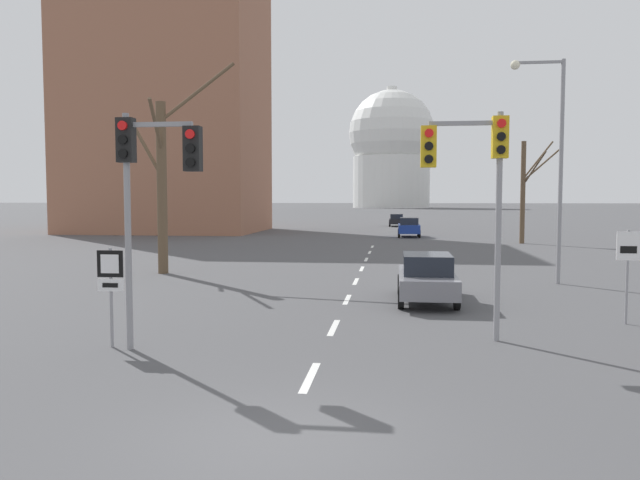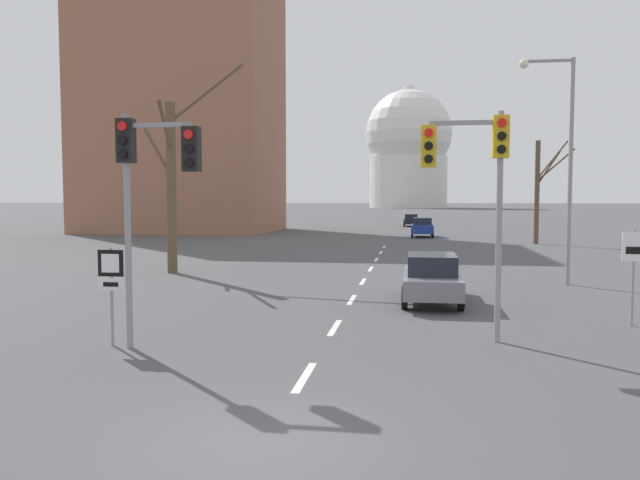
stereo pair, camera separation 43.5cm
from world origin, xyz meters
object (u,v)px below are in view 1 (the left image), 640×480
(route_sign_post, at_px, (111,281))
(street_lamp_right, at_px, (552,148))
(traffic_signal_near_right, at_px, (475,168))
(speed_limit_sign, at_px, (628,260))
(sedan_near_right, at_px, (397,220))
(traffic_signal_near_left, at_px, (149,172))
(sedan_near_left, at_px, (409,227))
(sedan_mid_centre, at_px, (427,277))

(route_sign_post, xyz_separation_m, street_lamp_right, (12.29, 11.97, 3.75))
(traffic_signal_near_right, distance_m, speed_limit_sign, 5.44)
(route_sign_post, bearing_deg, sedan_near_right, 83.97)
(traffic_signal_near_left, xyz_separation_m, sedan_near_left, (6.47, 41.08, -3.07))
(traffic_signal_near_left, xyz_separation_m, sedan_mid_centre, (6.32, 7.20, -3.12))
(street_lamp_right, relative_size, sedan_mid_centre, 1.89)
(traffic_signal_near_right, height_order, speed_limit_sign, traffic_signal_near_right)
(street_lamp_right, height_order, sedan_near_right, street_lamp_right)
(street_lamp_right, distance_m, sedan_near_right, 49.59)
(traffic_signal_near_right, xyz_separation_m, sedan_mid_centre, (-0.80, 5.38, -3.23))
(traffic_signal_near_left, distance_m, street_lamp_right, 16.61)
(traffic_signal_near_left, xyz_separation_m, sedan_near_right, (5.44, 61.16, -3.18))
(sedan_near_right, distance_m, sedan_mid_centre, 53.96)
(route_sign_post, bearing_deg, street_lamp_right, 44.24)
(route_sign_post, height_order, speed_limit_sign, speed_limit_sign)
(traffic_signal_near_left, bearing_deg, sedan_near_right, 84.92)
(traffic_signal_near_right, bearing_deg, sedan_near_right, 91.63)
(sedan_near_right, bearing_deg, sedan_mid_centre, -89.06)
(sedan_near_left, bearing_deg, sedan_mid_centre, -90.25)
(sedan_near_right, bearing_deg, route_sign_post, -96.03)
(sedan_near_right, bearing_deg, sedan_near_left, -87.06)
(street_lamp_right, xyz_separation_m, sedan_mid_centre, (-4.96, -4.91, -4.46))
(street_lamp_right, relative_size, sedan_near_left, 2.07)
(speed_limit_sign, xyz_separation_m, sedan_mid_centre, (-5.09, 2.98, -0.90))
(street_lamp_right, bearing_deg, sedan_mid_centre, -135.30)
(traffic_signal_near_right, height_order, sedan_near_left, traffic_signal_near_right)
(sedan_near_left, relative_size, sedan_near_right, 1.03)
(traffic_signal_near_left, bearing_deg, sedan_near_left, 81.05)
(speed_limit_sign, xyz_separation_m, sedan_near_right, (-5.97, 56.93, -0.96))
(traffic_signal_near_right, xyz_separation_m, street_lamp_right, (4.16, 10.29, 1.23))
(sedan_near_left, height_order, sedan_mid_centre, sedan_near_left)
(speed_limit_sign, relative_size, street_lamp_right, 0.29)
(traffic_signal_near_right, relative_size, route_sign_post, 2.38)
(traffic_signal_near_left, height_order, sedan_near_left, traffic_signal_near_left)
(sedan_mid_centre, bearing_deg, sedan_near_right, 90.94)
(sedan_near_right, bearing_deg, speed_limit_sign, -84.01)
(sedan_mid_centre, bearing_deg, route_sign_post, -136.08)
(speed_limit_sign, relative_size, sedan_mid_centre, 0.55)
(speed_limit_sign, height_order, sedan_near_left, speed_limit_sign)
(traffic_signal_near_left, height_order, route_sign_post, traffic_signal_near_left)
(traffic_signal_near_left, relative_size, speed_limit_sign, 2.06)
(street_lamp_right, xyz_separation_m, sedan_near_left, (-4.82, 28.96, -4.41))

